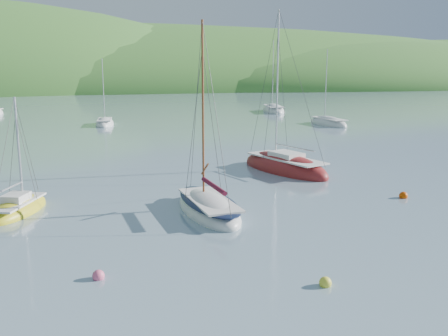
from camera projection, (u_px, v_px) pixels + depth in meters
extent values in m
plane|color=slate|center=(240.00, 266.00, 19.31)|extent=(700.00, 700.00, 0.00)
ellipsoid|color=#2F702A|center=(105.00, 86.00, 180.19)|extent=(440.00, 110.00, 44.00)
ellipsoid|color=#2F702A|center=(344.00, 85.00, 193.32)|extent=(240.00, 100.00, 34.00)
ellipsoid|color=silver|center=(209.00, 210.00, 26.25)|extent=(3.16, 7.10, 1.69)
cube|color=silver|center=(209.00, 200.00, 26.01)|extent=(2.38, 5.53, 0.10)
cylinder|color=brown|center=(203.00, 111.00, 25.97)|extent=(0.12, 0.12, 9.19)
ellipsoid|color=#0E1832|center=(209.00, 201.00, 26.15)|extent=(3.11, 7.02, 0.29)
cylinder|color=maroon|center=(214.00, 186.00, 25.19)|extent=(0.55, 3.32, 0.24)
ellipsoid|color=maroon|center=(284.00, 169.00, 36.51)|extent=(5.56, 8.92, 2.32)
cube|color=silver|center=(286.00, 158.00, 36.21)|extent=(4.24, 6.92, 0.10)
cylinder|color=#BABBBF|center=(277.00, 85.00, 36.10)|extent=(0.12, 0.12, 10.54)
cube|color=silver|center=(286.00, 155.00, 36.16)|extent=(2.28, 2.75, 0.42)
cylinder|color=#BABBBF|center=(295.00, 147.00, 35.34)|extent=(1.44, 3.84, 0.09)
ellipsoid|color=gold|center=(18.00, 211.00, 26.29)|extent=(3.61, 5.34, 1.36)
cube|color=silver|center=(16.00, 202.00, 26.09)|extent=(2.76, 4.14, 0.10)
cylinder|color=#BABBBF|center=(19.00, 149.00, 26.22)|extent=(0.12, 0.12, 5.47)
cube|color=silver|center=(16.00, 198.00, 26.04)|extent=(1.50, 1.68, 0.42)
cylinder|color=#BABBBF|center=(10.00, 188.00, 25.42)|extent=(0.94, 2.26, 0.09)
ellipsoid|color=silver|center=(105.00, 124.00, 64.23)|extent=(2.78, 6.58, 1.75)
cube|color=silver|center=(104.00, 119.00, 63.98)|extent=(2.09, 5.12, 0.10)
cylinder|color=#BABBBF|center=(103.00, 89.00, 64.07)|extent=(0.12, 0.12, 7.69)
ellipsoid|color=silver|center=(273.00, 111.00, 81.93)|extent=(4.52, 9.21, 2.40)
cube|color=silver|center=(274.00, 106.00, 81.59)|extent=(3.42, 7.17, 0.10)
cylinder|color=#BABBBF|center=(273.00, 73.00, 81.72)|extent=(0.12, 0.12, 10.59)
ellipsoid|color=silver|center=(328.00, 124.00, 64.40)|extent=(3.46, 7.58, 2.00)
cube|color=silver|center=(329.00, 118.00, 64.12)|extent=(2.61, 5.90, 0.10)
cylinder|color=#BABBBF|center=(326.00, 84.00, 64.17)|extent=(0.12, 0.12, 8.78)
sphere|color=yellow|center=(325.00, 283.00, 17.53)|extent=(0.44, 0.44, 0.44)
sphere|color=#E1577E|center=(98.00, 276.00, 18.12)|extent=(0.45, 0.45, 0.45)
sphere|color=#CD3F00|center=(403.00, 196.00, 29.14)|extent=(0.50, 0.50, 0.50)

